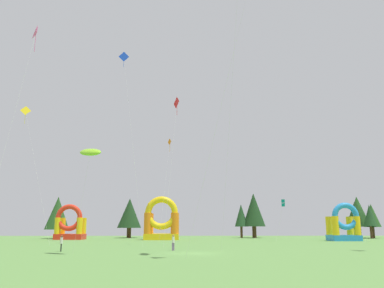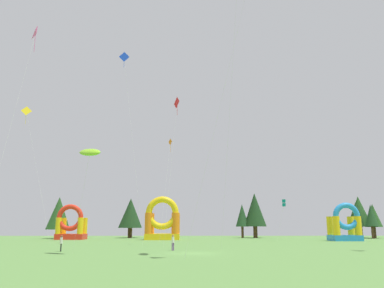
% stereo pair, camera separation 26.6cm
% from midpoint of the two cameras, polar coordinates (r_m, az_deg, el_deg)
% --- Properties ---
extents(ground_plane, '(120.00, 120.00, 0.00)m').
position_cam_midpoint_polar(ground_plane, '(37.69, 0.38, -15.50)').
color(ground_plane, '#5B8C42').
extents(kite_yellow_diamond, '(6.70, 3.77, 19.81)m').
position_cam_midpoint_polar(kite_yellow_diamond, '(64.50, -22.66, 4.18)').
color(kite_yellow_diamond, yellow).
rests_on(kite_yellow_diamond, ground_plane).
extents(kite_pink_diamond, '(2.03, 4.70, 21.29)m').
position_cam_midpoint_polar(kite_pink_diamond, '(42.37, -21.40, 14.38)').
color(kite_pink_diamond, '#EA599E').
rests_on(kite_pink_diamond, ground_plane).
extents(kite_orange_diamond, '(1.60, 6.52, 17.35)m').
position_cam_midpoint_polar(kite_orange_diamond, '(69.91, -2.98, 0.07)').
color(kite_orange_diamond, orange).
rests_on(kite_orange_diamond, ground_plane).
extents(kite_lime_parafoil, '(3.00, 2.76, 9.95)m').
position_cam_midpoint_polar(kite_lime_parafoil, '(38.18, -14.34, -1.17)').
color(kite_lime_parafoil, '#8CD826').
rests_on(kite_lime_parafoil, ground_plane).
extents(kite_teal_box, '(1.59, 0.70, 6.61)m').
position_cam_midpoint_polar(kite_teal_box, '(66.26, 13.23, -8.28)').
color(kite_teal_box, '#0C7F7A').
rests_on(kite_teal_box, ground_plane).
extents(kite_blue_diamond, '(4.28, 3.57, 26.69)m').
position_cam_midpoint_polar(kite_blue_diamond, '(58.81, -9.60, 11.94)').
color(kite_blue_diamond, blue).
rests_on(kite_blue_diamond, ground_plane).
extents(kite_red_diamond, '(1.86, 4.94, 19.56)m').
position_cam_midpoint_polar(kite_red_diamond, '(54.56, -1.93, 5.76)').
color(kite_red_diamond, red).
rests_on(kite_red_diamond, ground_plane).
extents(person_left_edge, '(0.36, 0.36, 1.59)m').
position_cam_midpoint_polar(person_left_edge, '(41.72, -2.58, -13.82)').
color(person_left_edge, '#724C8C').
rests_on(person_left_edge, ground_plane).
extents(person_near_camera, '(0.34, 0.34, 1.56)m').
position_cam_midpoint_polar(person_near_camera, '(42.13, -18.17, -13.27)').
color(person_near_camera, black).
rests_on(person_near_camera, ground_plane).
extents(inflatable_yellow_castle, '(6.06, 4.93, 7.52)m').
position_cam_midpoint_polar(inflatable_yellow_castle, '(71.49, -4.18, -11.40)').
color(inflatable_yellow_castle, yellow).
rests_on(inflatable_yellow_castle, ground_plane).
extents(inflatable_blue_arch, '(4.93, 3.83, 6.20)m').
position_cam_midpoint_polar(inflatable_blue_arch, '(75.55, -16.98, -11.34)').
color(inflatable_blue_arch, red).
rests_on(inflatable_blue_arch, ground_plane).
extents(inflatable_orange_dome, '(4.63, 3.96, 6.16)m').
position_cam_midpoint_polar(inflatable_orange_dome, '(70.91, 21.32, -11.04)').
color(inflatable_orange_dome, '#268CD8').
rests_on(inflatable_orange_dome, ground_plane).
extents(tree_row_1, '(4.62, 4.62, 7.97)m').
position_cam_midpoint_polar(tree_row_1, '(82.42, -18.59, -9.45)').
color(tree_row_1, '#4C331E').
rests_on(tree_row_1, ground_plane).
extents(tree_row_2, '(4.83, 4.83, 7.90)m').
position_cam_midpoint_polar(tree_row_2, '(82.81, -8.77, -9.85)').
color(tree_row_2, '#4C331E').
rests_on(tree_row_2, ground_plane).
extents(tree_row_3, '(2.67, 2.67, 6.74)m').
position_cam_midpoint_polar(tree_row_3, '(82.71, 7.34, -10.21)').
color(tree_row_3, '#4C331E').
rests_on(tree_row_3, ground_plane).
extents(tree_row_4, '(4.59, 4.59, 8.98)m').
position_cam_midpoint_polar(tree_row_4, '(83.04, 9.13, -9.38)').
color(tree_row_4, '#4C331E').
rests_on(tree_row_4, ground_plane).
extents(tree_row_5, '(3.78, 3.78, 7.15)m').
position_cam_midpoint_polar(tree_row_5, '(88.40, 22.71, -9.37)').
color(tree_row_5, '#4C331E').
rests_on(tree_row_5, ground_plane).
extents(tree_row_6, '(4.59, 4.59, 8.37)m').
position_cam_midpoint_polar(tree_row_6, '(89.40, 23.02, -8.89)').
color(tree_row_6, '#4C331E').
rests_on(tree_row_6, ground_plane).
extents(tree_row_7, '(2.52, 2.52, 6.48)m').
position_cam_midpoint_polar(tree_row_7, '(85.56, 24.52, -9.38)').
color(tree_row_7, '#4C331E').
rests_on(tree_row_7, ground_plane).
extents(tree_row_8, '(3.29, 3.29, 6.70)m').
position_cam_midpoint_polar(tree_row_8, '(87.84, 24.75, -9.37)').
color(tree_row_8, '#4C331E').
rests_on(tree_row_8, ground_plane).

